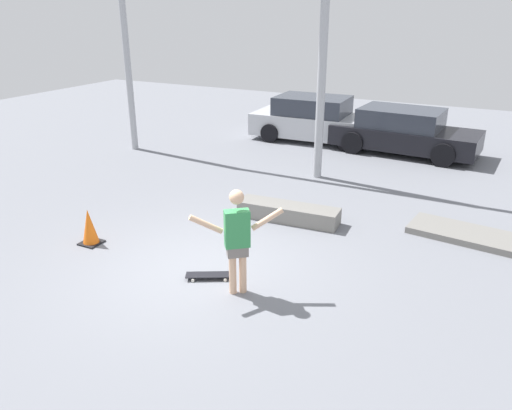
# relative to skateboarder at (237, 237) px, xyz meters

# --- Properties ---
(ground_plane) EXTENTS (36.00, 36.00, 0.00)m
(ground_plane) POSITION_rel_skateboarder_xyz_m (-0.94, 0.35, -0.98)
(ground_plane) COLOR slate
(skateboarder) EXTENTS (1.19, 0.98, 1.74)m
(skateboarder) POSITION_rel_skateboarder_xyz_m (0.00, 0.00, 0.00)
(skateboarder) COLOR #DBAD89
(skateboarder) RESTS_ON ground_plane
(skateboard) EXTENTS (0.79, 0.56, 0.08)m
(skateboard) POSITION_rel_skateboarder_xyz_m (-0.64, 0.16, -0.92)
(skateboard) COLOR black
(skateboard) RESTS_ON ground_plane
(grind_box) EXTENTS (2.20, 0.70, 0.35)m
(grind_box) POSITION_rel_skateboarder_xyz_m (-0.45, 3.02, -0.81)
(grind_box) COLOR slate
(grind_box) RESTS_ON ground_plane
(manual_pad) EXTENTS (3.30, 1.32, 0.13)m
(manual_pad) POSITION_rel_skateboarder_xyz_m (3.55, 3.78, -0.92)
(manual_pad) COLOR slate
(manual_pad) RESTS_ON ground_plane
(canopy_support_left) EXTENTS (6.41, 0.20, 5.69)m
(canopy_support_left) POSITION_rel_skateboarder_xyz_m (-4.04, 6.05, 2.58)
(canopy_support_left) COLOR #A5A8AD
(canopy_support_left) RESTS_ON ground_plane
(canopy_support_right) EXTENTS (6.41, 0.20, 5.69)m
(canopy_support_right) POSITION_rel_skateboarder_xyz_m (2.15, 6.05, 2.58)
(canopy_support_right) COLOR #A5A8AD
(canopy_support_right) RESTS_ON ground_plane
(parked_car_silver) EXTENTS (4.33, 2.11, 1.46)m
(parked_car_silver) POSITION_rel_skateboarder_xyz_m (-2.42, 9.73, -0.28)
(parked_car_silver) COLOR #B7BABF
(parked_car_silver) RESTS_ON ground_plane
(parked_car_black) EXTENTS (4.45, 2.19, 1.36)m
(parked_car_black) POSITION_rel_skateboarder_xyz_m (0.56, 9.51, -0.32)
(parked_car_black) COLOR black
(parked_car_black) RESTS_ON ground_plane
(traffic_cone) EXTENTS (0.38, 0.38, 0.70)m
(traffic_cone) POSITION_rel_skateboarder_xyz_m (-3.37, 0.25, -0.64)
(traffic_cone) COLOR black
(traffic_cone) RESTS_ON ground_plane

